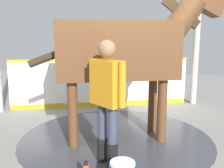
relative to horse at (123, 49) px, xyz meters
name	(u,v)px	position (x,y,z in m)	size (l,w,h in m)	color
ground_plane	(120,138)	(-0.04, -0.04, -1.55)	(16.00, 16.00, 0.02)	gray
wet_patch	(116,138)	(-0.11, -0.04, -1.54)	(3.32, 3.32, 0.00)	#42444C
barrier_wall	(101,84)	(-0.85, 1.93, -0.98)	(4.17, 1.62, 1.21)	white
roof_post_near	(196,49)	(1.46, 2.67, -0.10)	(0.16, 0.16, 2.87)	#B7B2A8
horse	(123,49)	(0.00, 0.00, 0.00)	(3.17, 1.56, 2.62)	brown
handler	(107,94)	(-0.06, -0.98, -0.54)	(0.55, 0.48, 1.71)	black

